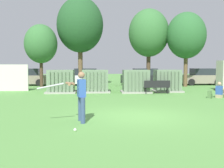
{
  "coord_description": "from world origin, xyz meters",
  "views": [
    {
      "loc": [
        -1.54,
        -10.15,
        1.98
      ],
      "look_at": [
        -0.85,
        3.5,
        1.0
      ],
      "focal_mm": 43.16,
      "sensor_mm": 36.0,
      "label": 1
    }
  ],
  "objects_px": {
    "parked_car_leftmost": "(27,78)",
    "parked_car_left_of_center": "(85,77)",
    "parked_car_rightmost": "(201,77)",
    "transformer_west": "(61,82)",
    "park_bench": "(157,86)",
    "transformer_mid_east": "(136,82)",
    "transformer_east": "(167,81)",
    "parked_car_right_of_center": "(144,77)",
    "batter": "(80,94)",
    "transformer_mid_west": "(95,81)",
    "seated_spectator": "(220,92)",
    "backpack": "(210,95)",
    "sports_ball": "(75,130)"
  },
  "relations": [
    {
      "from": "parked_car_leftmost",
      "to": "parked_car_left_of_center",
      "type": "distance_m",
      "value": 5.49
    },
    {
      "from": "parked_car_left_of_center",
      "to": "parked_car_rightmost",
      "type": "height_order",
      "value": "same"
    },
    {
      "from": "parked_car_rightmost",
      "to": "transformer_west",
      "type": "bearing_deg",
      "value": -151.4
    },
    {
      "from": "park_bench",
      "to": "parked_car_left_of_center",
      "type": "height_order",
      "value": "parked_car_left_of_center"
    },
    {
      "from": "parked_car_rightmost",
      "to": "park_bench",
      "type": "bearing_deg",
      "value": -127.94
    },
    {
      "from": "transformer_mid_east",
      "to": "transformer_east",
      "type": "height_order",
      "value": "same"
    },
    {
      "from": "parked_car_right_of_center",
      "to": "batter",
      "type": "bearing_deg",
      "value": -106.86
    },
    {
      "from": "park_bench",
      "to": "batter",
      "type": "height_order",
      "value": "batter"
    },
    {
      "from": "batter",
      "to": "parked_car_right_of_center",
      "type": "distance_m",
      "value": 17.42
    },
    {
      "from": "parked_car_left_of_center",
      "to": "transformer_mid_west",
      "type": "bearing_deg",
      "value": -80.74
    },
    {
      "from": "transformer_mid_east",
      "to": "parked_car_leftmost",
      "type": "height_order",
      "value": "same"
    },
    {
      "from": "seated_spectator",
      "to": "backpack",
      "type": "bearing_deg",
      "value": -167.11
    },
    {
      "from": "park_bench",
      "to": "seated_spectator",
      "type": "distance_m",
      "value": 4.07
    },
    {
      "from": "batter",
      "to": "sports_ball",
      "type": "height_order",
      "value": "batter"
    },
    {
      "from": "transformer_west",
      "to": "batter",
      "type": "height_order",
      "value": "batter"
    },
    {
      "from": "seated_spectator",
      "to": "parked_car_leftmost",
      "type": "relative_size",
      "value": 0.23
    },
    {
      "from": "park_bench",
      "to": "parked_car_right_of_center",
      "type": "bearing_deg",
      "value": 86.79
    },
    {
      "from": "sports_ball",
      "to": "parked_car_leftmost",
      "type": "bearing_deg",
      "value": 108.58
    },
    {
      "from": "sports_ball",
      "to": "transformer_east",
      "type": "bearing_deg",
      "value": 63.44
    },
    {
      "from": "park_bench",
      "to": "seated_spectator",
      "type": "relative_size",
      "value": 1.88
    },
    {
      "from": "parked_car_leftmost",
      "to": "parked_car_rightmost",
      "type": "distance_m",
      "value": 16.99
    },
    {
      "from": "parked_car_leftmost",
      "to": "seated_spectator",
      "type": "bearing_deg",
      "value": -36.51
    },
    {
      "from": "transformer_east",
      "to": "parked_car_left_of_center",
      "type": "xyz_separation_m",
      "value": [
        -6.36,
        6.73,
        -0.04
      ]
    },
    {
      "from": "seated_spectator",
      "to": "parked_car_left_of_center",
      "type": "distance_m",
      "value": 13.52
    },
    {
      "from": "transformer_mid_west",
      "to": "batter",
      "type": "distance_m",
      "value": 10.09
    },
    {
      "from": "backpack",
      "to": "parked_car_right_of_center",
      "type": "height_order",
      "value": "parked_car_right_of_center"
    },
    {
      "from": "park_bench",
      "to": "batter",
      "type": "relative_size",
      "value": 1.04
    },
    {
      "from": "transformer_mid_west",
      "to": "parked_car_rightmost",
      "type": "bearing_deg",
      "value": 32.85
    },
    {
      "from": "park_bench",
      "to": "parked_car_leftmost",
      "type": "xyz_separation_m",
      "value": [
        -10.8,
        8.08,
        0.22
      ]
    },
    {
      "from": "transformer_west",
      "to": "parked_car_leftmost",
      "type": "height_order",
      "value": "same"
    },
    {
      "from": "transformer_west",
      "to": "park_bench",
      "type": "relative_size",
      "value": 1.16
    },
    {
      "from": "parked_car_leftmost",
      "to": "batter",
      "type": "bearing_deg",
      "value": -69.92
    },
    {
      "from": "parked_car_right_of_center",
      "to": "parked_car_left_of_center",
      "type": "bearing_deg",
      "value": 177.78
    },
    {
      "from": "transformer_mid_east",
      "to": "seated_spectator",
      "type": "xyz_separation_m",
      "value": [
        4.64,
        -3.23,
        -0.41
      ]
    },
    {
      "from": "parked_car_leftmost",
      "to": "park_bench",
      "type": "bearing_deg",
      "value": -36.79
    },
    {
      "from": "transformer_west",
      "to": "sports_ball",
      "type": "height_order",
      "value": "transformer_west"
    },
    {
      "from": "transformer_west",
      "to": "backpack",
      "type": "distance_m",
      "value": 9.87
    },
    {
      "from": "sports_ball",
      "to": "parked_car_leftmost",
      "type": "xyz_separation_m",
      "value": [
        -6.12,
        18.22,
        0.71
      ]
    },
    {
      "from": "parked_car_left_of_center",
      "to": "parked_car_rightmost",
      "type": "distance_m",
      "value": 11.5
    },
    {
      "from": "transformer_east",
      "to": "batter",
      "type": "bearing_deg",
      "value": -119.12
    },
    {
      "from": "transformer_mid_west",
      "to": "transformer_east",
      "type": "xyz_separation_m",
      "value": [
        5.25,
        0.08,
        0.0
      ]
    },
    {
      "from": "transformer_west",
      "to": "parked_car_rightmost",
      "type": "xyz_separation_m",
      "value": [
        12.78,
        6.97,
        -0.04
      ]
    },
    {
      "from": "transformer_east",
      "to": "park_bench",
      "type": "xyz_separation_m",
      "value": [
        -1.04,
        -1.31,
        -0.25
      ]
    },
    {
      "from": "transformer_mid_east",
      "to": "parked_car_left_of_center",
      "type": "bearing_deg",
      "value": 119.04
    },
    {
      "from": "park_bench",
      "to": "backpack",
      "type": "bearing_deg",
      "value": -43.99
    },
    {
      "from": "transformer_west",
      "to": "transformer_east",
      "type": "xyz_separation_m",
      "value": [
        7.64,
        0.34,
        0.0
      ]
    },
    {
      "from": "parked_car_right_of_center",
      "to": "parked_car_rightmost",
      "type": "xyz_separation_m",
      "value": [
        5.74,
        0.12,
        0.0
      ]
    },
    {
      "from": "sports_ball",
      "to": "parked_car_right_of_center",
      "type": "distance_m",
      "value": 18.69
    },
    {
      "from": "backpack",
      "to": "parked_car_left_of_center",
      "type": "height_order",
      "value": "parked_car_left_of_center"
    },
    {
      "from": "park_bench",
      "to": "backpack",
      "type": "distance_m",
      "value": 3.65
    }
  ]
}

